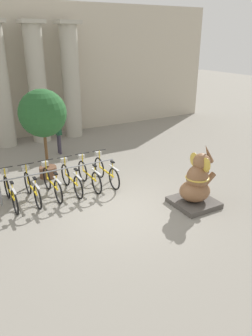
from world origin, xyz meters
TOP-DOWN VIEW (x-y plane):
  - ground_plane at (0.00, 0.00)m, footprint 60.00×60.00m
  - building_facade at (0.00, 8.60)m, footprint 20.00×0.20m
  - column_left at (-1.57, 7.60)m, footprint 1.00×1.00m
  - column_middle at (0.00, 7.60)m, footprint 1.00×1.00m
  - column_right at (1.57, 7.60)m, footprint 1.00×1.00m
  - bike_rack at (-1.08, 1.95)m, footprint 3.65×0.05m
  - bicycle_0 at (-2.60, 1.83)m, footprint 0.48×1.81m
  - bicycle_1 at (-1.99, 1.80)m, footprint 0.48×1.81m
  - bicycle_2 at (-1.38, 1.84)m, footprint 0.48×1.81m
  - bicycle_3 at (-0.77, 1.83)m, footprint 0.48×1.81m
  - bicycle_4 at (-0.16, 1.86)m, footprint 0.48×1.81m
  - bicycle_5 at (0.45, 1.86)m, footprint 0.48×1.81m
  - elephant_statue at (2.01, -0.77)m, footprint 1.18×1.18m
  - person_pedestrian at (0.08, 5.42)m, footprint 0.22×0.47m
  - potted_tree at (-1.06, 3.29)m, footprint 1.54×1.54m

SIDE VIEW (x-z plane):
  - ground_plane at x=0.00m, z-range 0.00..0.00m
  - bicycle_0 at x=-2.60m, z-range -0.09..0.92m
  - bicycle_1 at x=-1.99m, z-range -0.09..0.92m
  - bicycle_2 at x=-1.38m, z-range -0.09..0.92m
  - bicycle_3 at x=-0.77m, z-range -0.09..0.92m
  - bicycle_4 at x=-0.16m, z-range -0.09..0.92m
  - bicycle_5 at x=0.45m, z-range -0.09..0.92m
  - bike_rack at x=-1.08m, z-range 0.22..0.99m
  - elephant_statue at x=2.01m, z-range -0.29..1.52m
  - person_pedestrian at x=0.08m, z-range 0.17..1.84m
  - potted_tree at x=-1.06m, z-range 0.66..3.66m
  - column_left at x=-1.57m, z-range 0.04..5.20m
  - column_middle at x=0.00m, z-range 0.04..5.20m
  - column_right at x=1.57m, z-range 0.04..5.20m
  - building_facade at x=0.00m, z-range 0.00..6.00m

